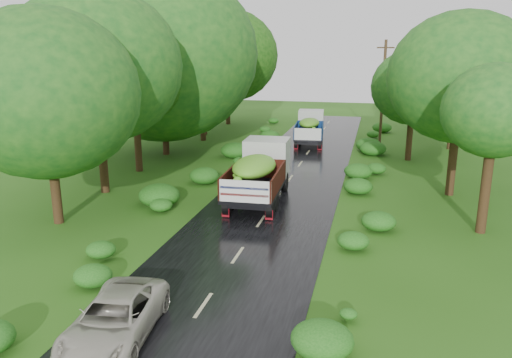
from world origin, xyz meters
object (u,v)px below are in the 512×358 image
(truck_far, at_px, (310,126))
(utility_pole, at_px, (383,91))
(car, at_px, (115,318))
(truck_near, at_px, (260,170))

(truck_far, distance_m, utility_pole, 6.57)
(truck_far, xyz_separation_m, car, (-1.37, -29.90, -0.83))
(truck_near, height_order, car, truck_near)
(truck_near, bearing_deg, truck_far, 86.17)
(truck_near, bearing_deg, utility_pole, 68.73)
(truck_far, bearing_deg, truck_near, -96.41)
(truck_far, xyz_separation_m, utility_pole, (5.70, 1.56, 2.87))
(truck_near, distance_m, truck_far, 16.30)
(truck_near, distance_m, car, 13.68)
(utility_pole, bearing_deg, truck_near, -84.30)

